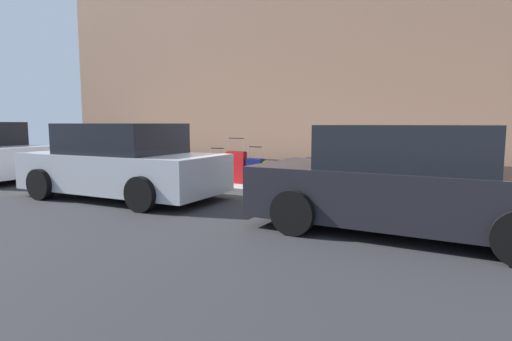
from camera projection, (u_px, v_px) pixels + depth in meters
name	position (u px, v px, depth m)	size (l,w,h in m)	color
ground_plane	(222.00, 193.00, 9.23)	(40.00, 40.00, 0.00)	#28282B
sidewalk_curb	(272.00, 177.00, 11.40)	(18.00, 5.00, 0.14)	gray
building_facade_sidewalk_side	(333.00, 5.00, 14.99)	(24.00, 3.00, 11.69)	#936B51
suitcase_red_0	(389.00, 183.00, 8.03)	(0.49, 0.21, 0.84)	red
suitcase_black_1	(360.00, 181.00, 8.34)	(0.51, 0.25, 0.57)	black
suitcase_teal_2	(335.00, 178.00, 8.54)	(0.38, 0.22, 0.90)	#0F606B
suitcase_maroon_3	(315.00, 175.00, 8.88)	(0.48, 0.24, 0.70)	maroon
suitcase_silver_4	(292.00, 175.00, 9.02)	(0.38, 0.21, 0.66)	#9EA0A8
suitcase_olive_5	(273.00, 174.00, 9.27)	(0.44, 0.21, 0.62)	#59601E
suitcase_navy_6	(255.00, 172.00, 9.55)	(0.39, 0.25, 0.90)	navy
suitcase_red_7	(237.00, 167.00, 9.80)	(0.50, 0.21, 1.09)	red
suitcase_black_8	(218.00, 171.00, 10.06)	(0.45, 0.27, 0.84)	black
fire_hydrant	(187.00, 163.00, 10.48)	(0.39, 0.21, 0.81)	red
bollard_post	(165.00, 161.00, 10.63)	(0.13, 0.13, 0.91)	brown
parking_meter	(452.00, 155.00, 7.72)	(0.12, 0.09, 1.27)	slate
parked_car_charcoal_0	(407.00, 182.00, 5.89)	(4.37, 2.13, 1.54)	black
parked_car_silver_1	(123.00, 163.00, 8.62)	(4.38, 2.24, 1.56)	#B2B5BA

